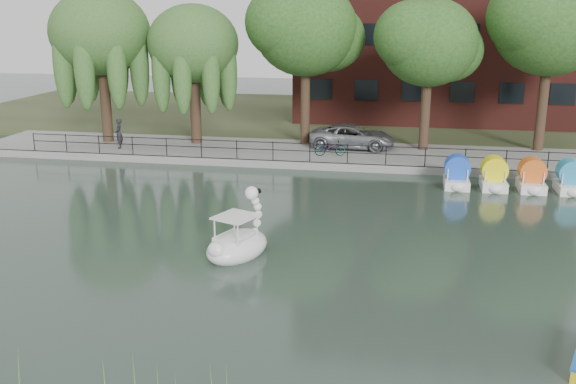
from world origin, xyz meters
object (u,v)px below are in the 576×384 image
(pedestrian, at_px, (119,132))
(swan_boat, at_px, (238,241))
(minivan, at_px, (353,135))
(bicycle, at_px, (330,147))

(pedestrian, xyz_separation_m, swan_boat, (10.80, -14.21, -0.90))
(minivan, height_order, bicycle, minivan)
(bicycle, height_order, pedestrian, pedestrian)
(swan_boat, bearing_deg, minivan, 103.91)
(minivan, xyz_separation_m, swan_boat, (-2.54, -16.64, -0.69))
(pedestrian, relative_size, swan_boat, 0.64)
(swan_boat, bearing_deg, pedestrian, 149.84)
(minivan, bearing_deg, pedestrian, 102.04)
(bicycle, distance_m, pedestrian, 12.30)
(minivan, bearing_deg, swan_boat, 173.01)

